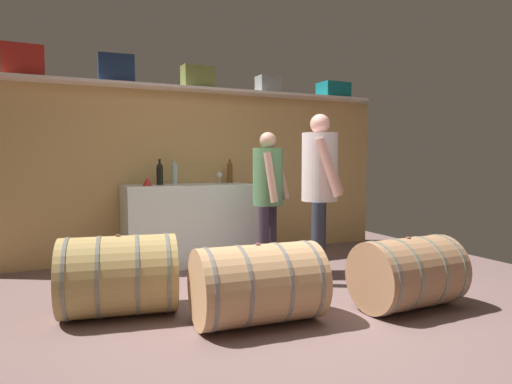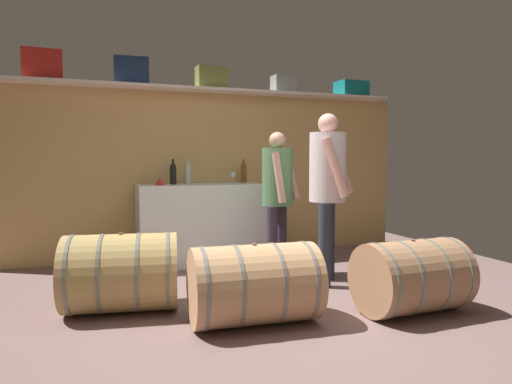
# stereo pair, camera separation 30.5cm
# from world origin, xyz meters

# --- Properties ---
(ground_plane) EXTENTS (6.52, 8.27, 0.02)m
(ground_plane) POSITION_xyz_m (0.00, 0.63, -0.01)
(ground_plane) COLOR #725855
(back_wall_panel) EXTENTS (5.32, 0.10, 2.08)m
(back_wall_panel) POSITION_xyz_m (0.00, 2.54, 1.04)
(back_wall_panel) COLOR tan
(back_wall_panel) RESTS_ON ground
(high_shelf_board) EXTENTS (4.90, 0.40, 0.03)m
(high_shelf_board) POSITION_xyz_m (0.00, 2.39, 2.10)
(high_shelf_board) COLOR silver
(high_shelf_board) RESTS_ON back_wall_panel
(toolcase_red) EXTENTS (0.42, 0.21, 0.34)m
(toolcase_red) POSITION_xyz_m (-1.93, 2.39, 2.28)
(toolcase_red) COLOR red
(toolcase_red) RESTS_ON high_shelf_board
(toolcase_navy) EXTENTS (0.41, 0.28, 0.31)m
(toolcase_navy) POSITION_xyz_m (-0.98, 2.39, 2.27)
(toolcase_navy) COLOR navy
(toolcase_navy) RESTS_ON high_shelf_board
(toolcase_olive) EXTENTS (0.40, 0.22, 0.27)m
(toolcase_olive) POSITION_xyz_m (-0.01, 2.39, 2.25)
(toolcase_olive) COLOR olive
(toolcase_olive) RESTS_ON high_shelf_board
(toolcase_grey) EXTENTS (0.30, 0.22, 0.22)m
(toolcase_grey) POSITION_xyz_m (0.95, 2.39, 2.23)
(toolcase_grey) COLOR gray
(toolcase_grey) RESTS_ON high_shelf_board
(toolcase_teal) EXTENTS (0.41, 0.31, 0.21)m
(toolcase_teal) POSITION_xyz_m (1.98, 2.39, 2.22)
(toolcase_teal) COLOR #13777D
(toolcase_teal) RESTS_ON high_shelf_board
(work_cabinet) EXTENTS (1.51, 0.67, 0.95)m
(work_cabinet) POSITION_xyz_m (-0.21, 2.14, 0.47)
(work_cabinet) COLOR white
(work_cabinet) RESTS_ON ground
(wine_bottle_dark) EXTENTS (0.08, 0.08, 0.30)m
(wine_bottle_dark) POSITION_xyz_m (-0.54, 2.21, 1.08)
(wine_bottle_dark) COLOR black
(wine_bottle_dark) RESTS_ON work_cabinet
(wine_bottle_amber) EXTENTS (0.07, 0.07, 0.30)m
(wine_bottle_amber) POSITION_xyz_m (0.38, 2.33, 1.08)
(wine_bottle_amber) COLOR brown
(wine_bottle_amber) RESTS_ON work_cabinet
(wine_bottle_clear) EXTENTS (0.08, 0.08, 0.30)m
(wine_bottle_clear) POSITION_xyz_m (-0.36, 2.23, 1.08)
(wine_bottle_clear) COLOR #AFC2B5
(wine_bottle_clear) RESTS_ON work_cabinet
(wine_glass) EXTENTS (0.08, 0.08, 0.14)m
(wine_glass) POSITION_xyz_m (0.22, 2.25, 1.04)
(wine_glass) COLOR white
(wine_glass) RESTS_ON work_cabinet
(red_funnel) EXTENTS (0.11, 0.11, 0.10)m
(red_funnel) POSITION_xyz_m (-0.71, 2.07, 0.99)
(red_funnel) COLOR red
(red_funnel) RESTS_ON work_cabinet
(wine_barrel_near) EXTENTS (0.98, 0.65, 0.61)m
(wine_barrel_near) POSITION_xyz_m (-0.29, -0.03, 0.30)
(wine_barrel_near) COLOR tan
(wine_barrel_near) RESTS_ON ground
(wine_barrel_far) EXTENTS (0.86, 0.62, 0.60)m
(wine_barrel_far) POSITION_xyz_m (0.99, -0.22, 0.30)
(wine_barrel_far) COLOR #A17451
(wine_barrel_far) RESTS_ON ground
(wine_barrel_flank) EXTENTS (0.98, 0.76, 0.65)m
(wine_barrel_flank) POSITION_xyz_m (-1.22, 0.59, 0.32)
(wine_barrel_flank) COLOR tan
(wine_barrel_flank) RESTS_ON ground
(winemaker_pouring) EXTENTS (0.52, 0.56, 1.69)m
(winemaker_pouring) POSITION_xyz_m (0.77, 0.79, 1.04)
(winemaker_pouring) COLOR #292D3D
(winemaker_pouring) RESTS_ON ground
(visitor_tasting) EXTENTS (0.46, 0.45, 1.53)m
(visitor_tasting) POSITION_xyz_m (0.44, 1.31, 0.94)
(visitor_tasting) COLOR #312635
(visitor_tasting) RESTS_ON ground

